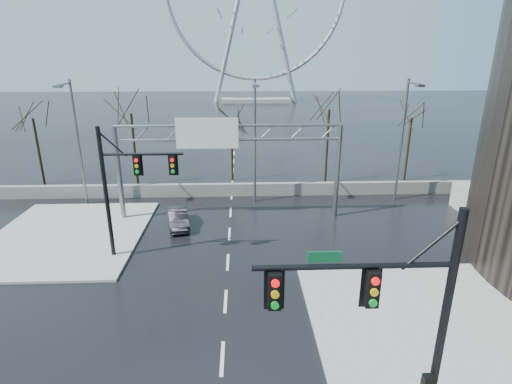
{
  "coord_description": "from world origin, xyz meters",
  "views": [
    {
      "loc": [
        0.86,
        -13.19,
        11.65
      ],
      "look_at": [
        1.73,
        9.18,
        4.0
      ],
      "focal_mm": 28.0,
      "sensor_mm": 36.0,
      "label": 1
    }
  ],
  "objects_px": {
    "signal_mast_near": "(398,315)",
    "signal_mast_far": "(124,181)",
    "sign_gantry": "(224,151)",
    "car": "(178,218)"
  },
  "relations": [
    {
      "from": "signal_mast_near",
      "to": "signal_mast_far",
      "type": "xyz_separation_m",
      "value": [
        -11.01,
        13.0,
        -0.04
      ]
    },
    {
      "from": "sign_gantry",
      "to": "car",
      "type": "distance_m",
      "value": 5.82
    },
    {
      "from": "signal_mast_near",
      "to": "car",
      "type": "distance_m",
      "value": 20.06
    },
    {
      "from": "signal_mast_far",
      "to": "car",
      "type": "distance_m",
      "value": 6.53
    },
    {
      "from": "sign_gantry",
      "to": "car",
      "type": "relative_size",
      "value": 4.25
    },
    {
      "from": "signal_mast_far",
      "to": "signal_mast_near",
      "type": "bearing_deg",
      "value": -49.74
    },
    {
      "from": "sign_gantry",
      "to": "car",
      "type": "bearing_deg",
      "value": -155.8
    },
    {
      "from": "signal_mast_near",
      "to": "car",
      "type": "height_order",
      "value": "signal_mast_near"
    },
    {
      "from": "signal_mast_far",
      "to": "sign_gantry",
      "type": "xyz_separation_m",
      "value": [
        5.49,
        6.0,
        0.35
      ]
    },
    {
      "from": "signal_mast_near",
      "to": "signal_mast_far",
      "type": "distance_m",
      "value": 17.03
    }
  ]
}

